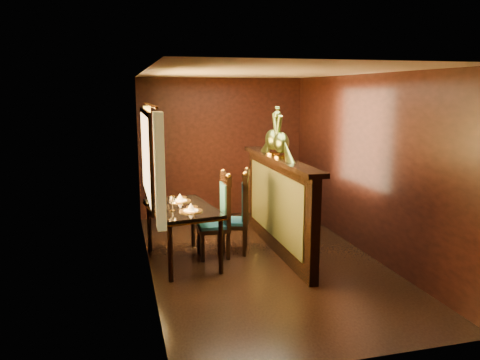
{
  "coord_description": "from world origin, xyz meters",
  "views": [
    {
      "loc": [
        -1.82,
        -5.77,
        2.27
      ],
      "look_at": [
        -0.27,
        0.16,
        1.1
      ],
      "focal_mm": 35.0,
      "sensor_mm": 36.0,
      "label": 1
    }
  ],
  "objects_px": {
    "chair_left": "(241,209)",
    "chair_right": "(221,212)",
    "dining_table": "(182,212)",
    "peacock_left": "(281,133)",
    "peacock_right": "(273,131)"
  },
  "relations": [
    {
      "from": "dining_table",
      "to": "chair_left",
      "type": "distance_m",
      "value": 0.88
    },
    {
      "from": "chair_left",
      "to": "peacock_left",
      "type": "bearing_deg",
      "value": 0.4
    },
    {
      "from": "chair_right",
      "to": "peacock_right",
      "type": "height_order",
      "value": "peacock_right"
    },
    {
      "from": "chair_left",
      "to": "chair_right",
      "type": "height_order",
      "value": "chair_left"
    },
    {
      "from": "chair_left",
      "to": "peacock_left",
      "type": "height_order",
      "value": "peacock_left"
    },
    {
      "from": "peacock_right",
      "to": "chair_right",
      "type": "bearing_deg",
      "value": -162.53
    },
    {
      "from": "dining_table",
      "to": "chair_right",
      "type": "bearing_deg",
      "value": 2.5
    },
    {
      "from": "chair_left",
      "to": "peacock_right",
      "type": "bearing_deg",
      "value": 37.13
    },
    {
      "from": "chair_left",
      "to": "chair_right",
      "type": "xyz_separation_m",
      "value": [
        -0.31,
        -0.09,
        -0.0
      ]
    },
    {
      "from": "dining_table",
      "to": "chair_right",
      "type": "xyz_separation_m",
      "value": [
        0.55,
        0.11,
        -0.07
      ]
    },
    {
      "from": "dining_table",
      "to": "chair_left",
      "type": "relative_size",
      "value": 1.16
    },
    {
      "from": "chair_right",
      "to": "chair_left",
      "type": "bearing_deg",
      "value": 16.49
    },
    {
      "from": "chair_left",
      "to": "chair_right",
      "type": "distance_m",
      "value": 0.32
    },
    {
      "from": "peacock_left",
      "to": "peacock_right",
      "type": "distance_m",
      "value": 0.35
    },
    {
      "from": "chair_right",
      "to": "peacock_left",
      "type": "xyz_separation_m",
      "value": [
        0.83,
        -0.09,
        1.08
      ]
    }
  ]
}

